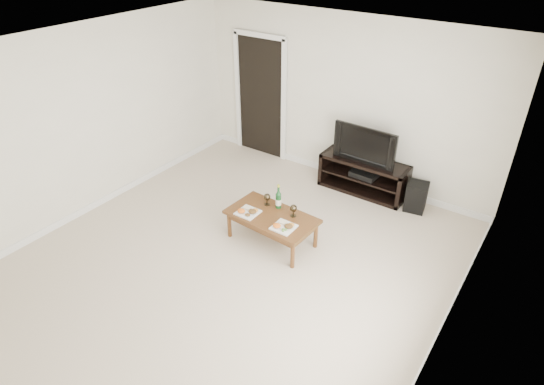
{
  "coord_description": "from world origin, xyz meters",
  "views": [
    {
      "loc": [
        2.92,
        -3.37,
        3.75
      ],
      "look_at": [
        0.09,
        0.71,
        0.7
      ],
      "focal_mm": 30.0,
      "sensor_mm": 36.0,
      "label": 1
    }
  ],
  "objects": [
    {
      "name": "av_receiver",
      "position": [
        0.6,
        2.48,
        0.33
      ],
      "size": [
        0.42,
        0.32,
        0.08
      ],
      "primitive_type": "cube",
      "rotation": [
        0.0,
        0.0,
        -0.06
      ],
      "color": "black",
      "rests_on": "media_console"
    },
    {
      "name": "goblet_left",
      "position": [
        -0.05,
        0.79,
        0.51
      ],
      "size": [
        0.09,
        0.09,
        0.17
      ],
      "primitive_type": null,
      "color": "#332A1B",
      "rests_on": "coffee_table"
    },
    {
      "name": "subwoofer",
      "position": [
        1.45,
        2.47,
        0.22
      ],
      "size": [
        0.34,
        0.34,
        0.43
      ],
      "primitive_type": "cube",
      "rotation": [
        0.0,
        0.0,
        0.17
      ],
      "color": "black",
      "rests_on": "ground"
    },
    {
      "name": "television",
      "position": [
        0.58,
        2.5,
        0.83
      ],
      "size": [
        0.99,
        0.16,
        0.57
      ],
      "primitive_type": "imported",
      "rotation": [
        0.0,
        0.0,
        -0.03
      ],
      "color": "black",
      "rests_on": "media_console"
    },
    {
      "name": "floor",
      "position": [
        0.0,
        0.0,
        0.0
      ],
      "size": [
        5.5,
        5.5,
        0.0
      ],
      "primitive_type": "plane",
      "color": "#C1B09B",
      "rests_on": "ground"
    },
    {
      "name": "plate_left",
      "position": [
        -0.14,
        0.49,
        0.45
      ],
      "size": [
        0.27,
        0.27,
        0.07
      ],
      "primitive_type": "cube",
      "color": "white",
      "rests_on": "coffee_table"
    },
    {
      "name": "back_wall",
      "position": [
        0.0,
        2.77,
        1.3
      ],
      "size": [
        5.0,
        0.04,
        2.6
      ],
      "primitive_type": "cube",
      "color": "silver",
      "rests_on": "ground"
    },
    {
      "name": "plate_right",
      "position": [
        0.43,
        0.48,
        0.45
      ],
      "size": [
        0.27,
        0.27,
        0.07
      ],
      "primitive_type": "cube",
      "color": "white",
      "rests_on": "coffee_table"
    },
    {
      "name": "ceiling",
      "position": [
        0.0,
        0.0,
        2.62
      ],
      "size": [
        5.0,
        5.5,
        0.04
      ],
      "primitive_type": "cube",
      "color": "white",
      "rests_on": "back_wall"
    },
    {
      "name": "media_console",
      "position": [
        0.58,
        2.5,
        0.28
      ],
      "size": [
        1.36,
        0.45,
        0.55
      ],
      "primitive_type": "cube",
      "color": "black",
      "rests_on": "ground"
    },
    {
      "name": "doorway",
      "position": [
        -1.55,
        2.73,
        1.02
      ],
      "size": [
        0.9,
        0.02,
        2.05
      ],
      "primitive_type": "cube",
      "color": "black",
      "rests_on": "ground"
    },
    {
      "name": "goblet_right",
      "position": [
        0.39,
        0.77,
        0.51
      ],
      "size": [
        0.09,
        0.09,
        0.17
      ],
      "primitive_type": null,
      "color": "#332A1B",
      "rests_on": "coffee_table"
    },
    {
      "name": "wine_bottle",
      "position": [
        0.12,
        0.82,
        0.59
      ],
      "size": [
        0.07,
        0.07,
        0.35
      ],
      "primitive_type": "cylinder",
      "color": "#103D19",
      "rests_on": "coffee_table"
    },
    {
      "name": "coffee_table",
      "position": [
        0.15,
        0.62,
        0.21
      ],
      "size": [
        1.2,
        0.7,
        0.42
      ],
      "primitive_type": "cube",
      "rotation": [
        0.0,
        0.0,
        -0.06
      ],
      "color": "#5C3319",
      "rests_on": "ground"
    }
  ]
}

